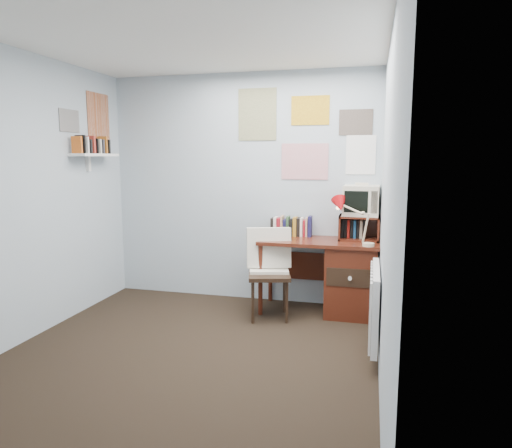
{
  "coord_description": "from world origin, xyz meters",
  "views": [
    {
      "loc": [
        1.4,
        -3.12,
        1.6
      ],
      "look_at": [
        0.37,
        0.92,
        0.99
      ],
      "focal_mm": 32.0,
      "sensor_mm": 36.0,
      "label": 1
    }
  ],
  "objects_px": {
    "desk_lamp": "(369,225)",
    "tv_riser": "(359,228)",
    "crt_tv": "(361,199)",
    "desk": "(345,275)",
    "wall_shelf": "(95,155)",
    "desk_chair": "(269,276)",
    "radiator": "(375,305)"
  },
  "relations": [
    {
      "from": "desk_lamp",
      "to": "tv_riser",
      "type": "distance_m",
      "value": 0.35
    },
    {
      "from": "crt_tv",
      "to": "desk",
      "type": "bearing_deg",
      "value": -133.1
    },
    {
      "from": "tv_riser",
      "to": "wall_shelf",
      "type": "distance_m",
      "value": 2.83
    },
    {
      "from": "desk_chair",
      "to": "wall_shelf",
      "type": "xyz_separation_m",
      "value": [
        -1.85,
        -0.07,
        1.19
      ]
    },
    {
      "from": "desk",
      "to": "desk_chair",
      "type": "xyz_separation_m",
      "value": [
        -0.73,
        -0.3,
        0.03
      ]
    },
    {
      "from": "desk_lamp",
      "to": "radiator",
      "type": "bearing_deg",
      "value": -73.6
    },
    {
      "from": "desk_chair",
      "to": "desk_lamp",
      "type": "xyz_separation_m",
      "value": [
        0.94,
        0.09,
        0.53
      ]
    },
    {
      "from": "desk_chair",
      "to": "desk_lamp",
      "type": "height_order",
      "value": "desk_lamp"
    },
    {
      "from": "desk",
      "to": "tv_riser",
      "type": "xyz_separation_m",
      "value": [
        0.12,
        0.11,
        0.48
      ]
    },
    {
      "from": "desk",
      "to": "crt_tv",
      "type": "relative_size",
      "value": 3.42
    },
    {
      "from": "desk",
      "to": "radiator",
      "type": "bearing_deg",
      "value": -72.76
    },
    {
      "from": "desk",
      "to": "crt_tv",
      "type": "bearing_deg",
      "value": 44.65
    },
    {
      "from": "desk",
      "to": "desk_chair",
      "type": "distance_m",
      "value": 0.79
    },
    {
      "from": "desk_lamp",
      "to": "desk_chair",
      "type": "bearing_deg",
      "value": -163.81
    },
    {
      "from": "desk_lamp",
      "to": "wall_shelf",
      "type": "bearing_deg",
      "value": -165.87
    },
    {
      "from": "desk",
      "to": "desk_lamp",
      "type": "distance_m",
      "value": 0.64
    },
    {
      "from": "desk",
      "to": "crt_tv",
      "type": "distance_m",
      "value": 0.79
    },
    {
      "from": "desk_chair",
      "to": "desk_lamp",
      "type": "relative_size",
      "value": 2.11
    },
    {
      "from": "desk_lamp",
      "to": "desk",
      "type": "bearing_deg",
      "value": 146.16
    },
    {
      "from": "desk_lamp",
      "to": "wall_shelf",
      "type": "xyz_separation_m",
      "value": [
        -2.79,
        -0.16,
        0.65
      ]
    },
    {
      "from": "desk",
      "to": "radiator",
      "type": "xyz_separation_m",
      "value": [
        0.29,
        -0.93,
        0.01
      ]
    },
    {
      "from": "radiator",
      "to": "desk_chair",
      "type": "bearing_deg",
      "value": 148.37
    },
    {
      "from": "desk",
      "to": "wall_shelf",
      "type": "xyz_separation_m",
      "value": [
        -2.57,
        -0.38,
        1.21
      ]
    },
    {
      "from": "crt_tv",
      "to": "radiator",
      "type": "relative_size",
      "value": 0.44
    },
    {
      "from": "desk_chair",
      "to": "wall_shelf",
      "type": "distance_m",
      "value": 2.19
    },
    {
      "from": "desk_lamp",
      "to": "radiator",
      "type": "height_order",
      "value": "desk_lamp"
    },
    {
      "from": "desk_chair",
      "to": "crt_tv",
      "type": "bearing_deg",
      "value": 11.97
    },
    {
      "from": "radiator",
      "to": "wall_shelf",
      "type": "bearing_deg",
      "value": 169.11
    },
    {
      "from": "desk_lamp",
      "to": "tv_riser",
      "type": "height_order",
      "value": "desk_lamp"
    },
    {
      "from": "desk",
      "to": "desk_lamp",
      "type": "bearing_deg",
      "value": -44.59
    },
    {
      "from": "desk_lamp",
      "to": "crt_tv",
      "type": "relative_size",
      "value": 1.17
    },
    {
      "from": "crt_tv",
      "to": "radiator",
      "type": "distance_m",
      "value": 1.31
    }
  ]
}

